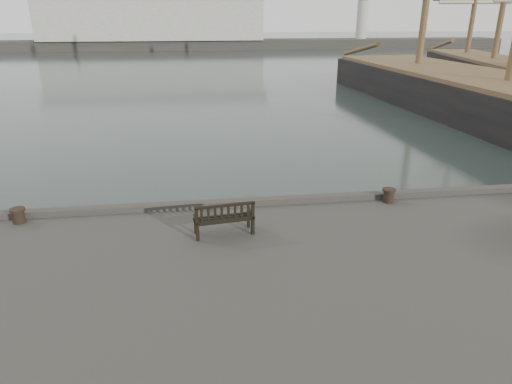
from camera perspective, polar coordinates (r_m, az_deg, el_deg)
ground at (r=14.38m, az=-5.59°, el=-7.37°), size 400.00×400.00×0.00m
breakwater at (r=104.75m, az=-10.75°, el=19.44°), size 140.00×9.50×12.20m
bench at (r=11.77m, az=-4.02°, el=-4.03°), size 1.59×0.72×0.88m
bollard_left at (r=13.98m, az=-27.56°, el=-2.65°), size 0.42×0.42×0.42m
bollard_right at (r=14.34m, az=16.24°, el=-0.42°), size 0.53×0.53×0.43m
tall_ship_main at (r=35.73m, az=28.48°, el=8.91°), size 10.30×42.81×31.86m
tall_ship_far at (r=55.97m, az=27.23°, el=12.71°), size 11.77×28.69×24.05m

